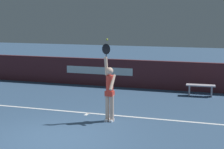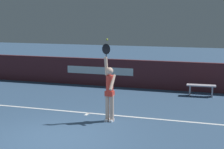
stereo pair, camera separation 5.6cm
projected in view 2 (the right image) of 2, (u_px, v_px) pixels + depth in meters
The scene contains 6 objects.
ground_plane at pixel (54, 138), 9.77m from camera, with size 60.00×60.00×0.00m, color #355071.
court_lines at pixel (52, 140), 9.68m from camera, with size 10.85×5.77×0.00m.
back_wall at pixel (124, 73), 16.71m from camera, with size 15.31×0.22×1.34m.
tennis_player at pixel (109, 89), 11.21m from camera, with size 0.44×0.41×2.53m.
tennis_ball at pixel (107, 40), 11.02m from camera, with size 0.07×0.07×0.07m.
courtside_bench_near at pixel (201, 88), 14.84m from camera, with size 1.23×0.42×0.49m.
Camera 2 is at (4.36, -8.41, 3.41)m, focal length 55.83 mm.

